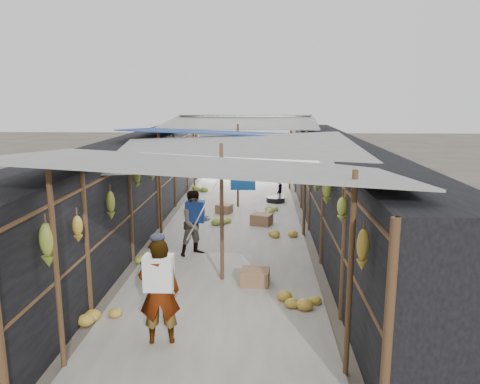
% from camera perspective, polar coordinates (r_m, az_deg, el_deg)
% --- Properties ---
extents(ground, '(80.00, 80.00, 0.00)m').
position_cam_1_polar(ground, '(6.39, -4.54, -20.86)').
color(ground, '#6B6356').
rests_on(ground, ground).
extents(aisle_slab, '(3.60, 16.00, 0.02)m').
position_cam_1_polar(aisle_slab, '(12.35, -0.83, -4.49)').
color(aisle_slab, '#9E998E').
rests_on(aisle_slab, ground).
extents(stall_left, '(1.40, 15.00, 2.30)m').
position_cam_1_polar(stall_left, '(12.54, -13.26, 0.80)').
color(stall_left, black).
rests_on(stall_left, ground).
extents(stall_right, '(1.40, 15.00, 2.30)m').
position_cam_1_polar(stall_right, '(12.23, 11.88, 0.59)').
color(stall_right, black).
rests_on(stall_right, ground).
extents(crate_near, '(0.55, 0.46, 0.31)m').
position_cam_1_polar(crate_near, '(8.76, 1.85, -10.37)').
color(crate_near, '#93694A').
rests_on(crate_near, ground).
extents(crate_mid, '(0.64, 0.58, 0.32)m').
position_cam_1_polar(crate_mid, '(12.66, 2.64, -3.40)').
color(crate_mid, '#93694A').
rests_on(crate_mid, ground).
extents(crate_back, '(0.54, 0.49, 0.28)m').
position_cam_1_polar(crate_back, '(13.91, -1.96, -2.11)').
color(crate_back, '#93694A').
rests_on(crate_back, ground).
extents(black_basin, '(0.61, 0.61, 0.18)m').
position_cam_1_polar(black_basin, '(15.44, 4.36, -0.94)').
color(black_basin, black).
rests_on(black_basin, ground).
extents(vendor_elderly, '(0.62, 0.46, 1.54)m').
position_cam_1_polar(vendor_elderly, '(6.71, -9.80, -11.89)').
color(vendor_elderly, white).
rests_on(vendor_elderly, ground).
extents(shopper_blue, '(0.89, 0.84, 1.45)m').
position_cam_1_polar(shopper_blue, '(10.23, -5.48, -3.81)').
color(shopper_blue, navy).
rests_on(shopper_blue, ground).
extents(vendor_seated, '(0.36, 0.55, 0.79)m').
position_cam_1_polar(vendor_seated, '(15.69, 4.78, 0.39)').
color(vendor_seated, '#453F3C').
rests_on(vendor_seated, ground).
extents(market_canopy, '(5.62, 15.20, 2.77)m').
position_cam_1_polar(market_canopy, '(12.25, -0.61, 6.82)').
color(market_canopy, brown).
rests_on(market_canopy, ground).
extents(hanging_bananas, '(3.95, 13.84, 0.83)m').
position_cam_1_polar(hanging_bananas, '(12.48, -0.78, 3.54)').
color(hanging_bananas, olive).
rests_on(hanging_bananas, ground).
extents(floor_bananas, '(3.73, 10.78, 0.34)m').
position_cam_1_polar(floor_bananas, '(11.85, -2.99, -4.46)').
color(floor_bananas, olive).
rests_on(floor_bananas, ground).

